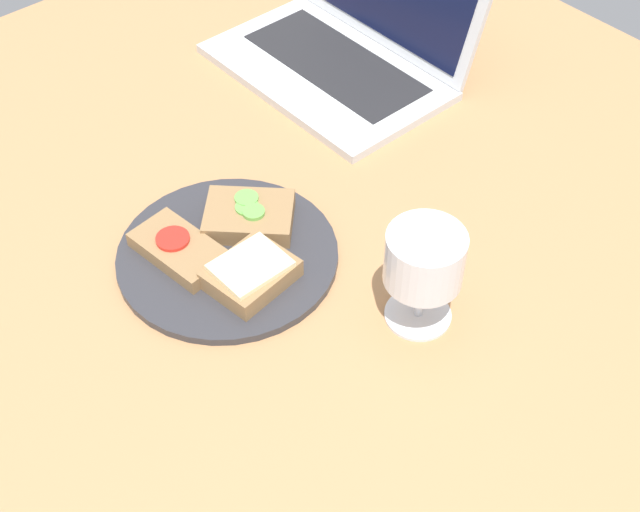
% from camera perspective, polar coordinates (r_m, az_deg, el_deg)
% --- Properties ---
extents(wooden_table, '(1.40, 1.40, 0.03)m').
position_cam_1_polar(wooden_table, '(1.05, -2.19, -0.79)').
color(wooden_table, '#B27F51').
rests_on(wooden_table, ground).
extents(plate, '(0.26, 0.26, 0.01)m').
position_cam_1_polar(plate, '(1.04, -5.93, 0.03)').
color(plate, '#333338').
rests_on(plate, wooden_table).
extents(sandwich_with_cheese, '(0.09, 0.10, 0.03)m').
position_cam_1_polar(sandwich_with_cheese, '(1.00, -4.45, -1.09)').
color(sandwich_with_cheese, '#937047').
rests_on(sandwich_with_cheese, plate).
extents(sandwich_with_cucumber, '(0.13, 0.13, 0.03)m').
position_cam_1_polar(sandwich_with_cucumber, '(1.06, -4.55, 2.59)').
color(sandwich_with_cucumber, '#937047').
rests_on(sandwich_with_cucumber, plate).
extents(sandwich_with_tomato, '(0.12, 0.08, 0.02)m').
position_cam_1_polar(sandwich_with_tomato, '(1.04, -9.00, 0.45)').
color(sandwich_with_tomato, '#937047').
rests_on(sandwich_with_tomato, plate).
extents(wine_glass, '(0.08, 0.08, 0.12)m').
position_cam_1_polar(wine_glass, '(0.93, 6.68, -0.43)').
color(wine_glass, white).
rests_on(wine_glass, wooden_table).
extents(laptop, '(0.34, 0.27, 0.22)m').
position_cam_1_polar(laptop, '(1.32, 2.15, 14.12)').
color(laptop, silver).
rests_on(laptop, wooden_table).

